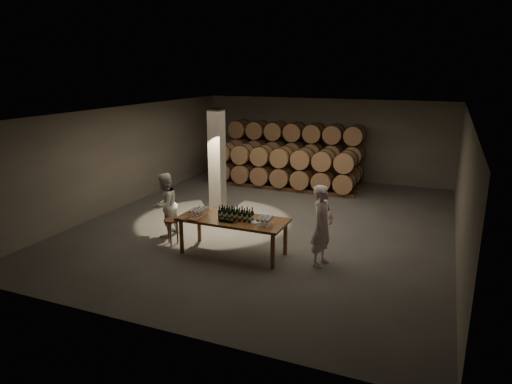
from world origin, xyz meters
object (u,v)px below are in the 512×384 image
at_px(stool, 172,224).
at_px(tasting_table, 233,223).
at_px(bottle_cluster, 236,215).
at_px(plate, 255,222).
at_px(notebook_near, 194,219).
at_px(person_woman, 165,205).
at_px(person_man, 322,226).

bearing_deg(stool, tasting_table, 0.93).
distance_m(bottle_cluster, plate, 0.51).
xyz_separation_m(notebook_near, stool, (-0.91, 0.42, -0.38)).
bearing_deg(plate, stool, 179.38).
xyz_separation_m(notebook_near, person_woman, (-1.39, 0.88, -0.06)).
bearing_deg(bottle_cluster, person_woman, 168.48).
relative_size(tasting_table, notebook_near, 10.32).
xyz_separation_m(stool, person_woman, (-0.49, 0.46, 0.32)).
distance_m(tasting_table, person_woman, 2.24).
bearing_deg(notebook_near, stool, 157.17).
distance_m(plate, stool, 2.34).
bearing_deg(person_woman, stool, 48.35).
relative_size(stool, person_woman, 0.38).
height_order(tasting_table, notebook_near, notebook_near).
relative_size(stool, person_man, 0.35).
bearing_deg(tasting_table, bottle_cluster, -21.91).
xyz_separation_m(tasting_table, plate, (0.60, -0.05, 0.11)).
relative_size(tasting_table, person_man, 1.38).
xyz_separation_m(plate, person_woman, (-2.79, 0.48, -0.05)).
height_order(stool, person_woman, person_woman).
height_order(tasting_table, bottle_cluster, bottle_cluster).
bearing_deg(plate, tasting_table, 174.95).
xyz_separation_m(tasting_table, bottle_cluster, (0.10, -0.04, 0.22)).
bearing_deg(person_man, plate, 111.43).
distance_m(notebook_near, person_woman, 1.65).
xyz_separation_m(plate, notebook_near, (-1.40, -0.40, 0.01)).
distance_m(tasting_table, person_man, 2.14).
height_order(bottle_cluster, person_man, person_man).
distance_m(tasting_table, stool, 1.73).
bearing_deg(person_man, bottle_cluster, 108.63).
bearing_deg(notebook_near, bottle_cluster, 26.70).
xyz_separation_m(person_man, person_woman, (-4.32, 0.22, -0.08)).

